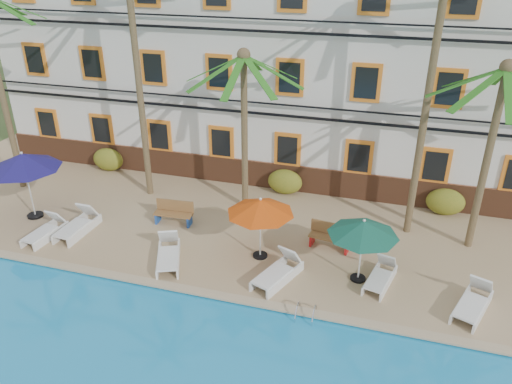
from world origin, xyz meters
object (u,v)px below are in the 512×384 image
(lounger_e, at_px, (381,276))
(lounger_f, at_px, (473,302))
(umbrella_red, at_px, (260,207))
(lounger_a, at_px, (45,231))
(palm_c, at_px, (244,107))
(pool_ladder, at_px, (306,315))
(bench_right, at_px, (331,236))
(umbrella_green, at_px, (363,229))
(lounger_d, at_px, (278,272))
(palm_b, at_px, (135,52))
(lounger_b, at_px, (78,225))
(bench_left, at_px, (174,212))
(lounger_c, at_px, (168,254))
(umbrella_blue, at_px, (23,162))
(palm_d, at_px, (433,67))
(palm_e, at_px, (494,131))

(lounger_e, xyz_separation_m, lounger_f, (2.71, -0.59, 0.03))
(umbrella_red, distance_m, lounger_a, 8.21)
(palm_c, distance_m, pool_ladder, 8.23)
(umbrella_red, bearing_deg, lounger_e, -5.34)
(palm_c, height_order, lounger_f, palm_c)
(bench_right, xyz_separation_m, pool_ladder, (-0.11, -3.86, -0.47))
(umbrella_green, xyz_separation_m, lounger_d, (-2.49, -0.76, -1.60))
(palm_b, bearing_deg, pool_ladder, -36.22)
(lounger_a, xyz_separation_m, lounger_e, (12.09, 0.66, -0.01))
(bench_right, bearing_deg, lounger_e, -41.69)
(palm_c, bearing_deg, lounger_a, -145.14)
(palm_c, distance_m, lounger_b, 7.68)
(lounger_f, height_order, bench_left, lounger_f)
(lounger_c, relative_size, lounger_f, 1.03)
(lounger_f, relative_size, bench_right, 1.35)
(pool_ladder, bearing_deg, palm_c, 122.21)
(umbrella_blue, distance_m, lounger_c, 6.96)
(palm_d, relative_size, palm_e, 1.48)
(umbrella_red, distance_m, bench_right, 2.99)
(bench_left, bearing_deg, palm_c, 43.09)
(umbrella_blue, xyz_separation_m, lounger_f, (16.25, -1.15, -2.08))
(palm_e, bearing_deg, palm_c, 176.27)
(lounger_a, xyz_separation_m, lounger_f, (14.80, 0.07, 0.02))
(palm_e, bearing_deg, umbrella_green, -138.51)
(palm_b, height_order, pool_ladder, palm_b)
(lounger_f, bearing_deg, lounger_c, -178.63)
(palm_e, height_order, lounger_e, palm_e)
(lounger_c, bearing_deg, pool_ladder, -15.21)
(palm_c, bearing_deg, bench_right, -28.51)
(lounger_c, bearing_deg, palm_d, 29.67)
(umbrella_red, relative_size, lounger_d, 1.06)
(lounger_e, distance_m, bench_left, 8.15)
(lounger_b, bearing_deg, lounger_c, -11.26)
(palm_c, bearing_deg, pool_ladder, -57.79)
(umbrella_blue, xyz_separation_m, bench_right, (11.66, 1.11, -1.91))
(lounger_e, xyz_separation_m, bench_right, (-1.88, 1.67, 0.20))
(lounger_f, xyz_separation_m, bench_left, (-10.69, 2.26, 0.17))
(palm_e, height_order, umbrella_blue, palm_e)
(umbrella_red, bearing_deg, lounger_b, -176.85)
(lounger_d, xyz_separation_m, pool_ladder, (1.21, -1.45, -0.31))
(lounger_b, bearing_deg, lounger_e, 0.01)
(palm_e, xyz_separation_m, bench_left, (-10.88, -1.53, -3.91))
(lounger_e, bearing_deg, lounger_a, -176.89)
(palm_b, relative_size, umbrella_green, 4.27)
(lounger_f, bearing_deg, palm_b, 161.30)
(lounger_a, distance_m, bench_left, 4.73)
(lounger_b, xyz_separation_m, lounger_d, (7.96, -0.74, -0.00))
(palm_c, bearing_deg, umbrella_red, -64.43)
(lounger_d, distance_m, pool_ladder, 1.91)
(palm_b, distance_m, umbrella_red, 7.98)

